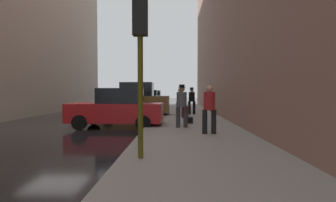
{
  "coord_description": "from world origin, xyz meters",
  "views": [
    {
      "loc": [
        5.25,
        -11.41,
        1.61
      ],
      "look_at": [
        4.86,
        4.52,
        1.07
      ],
      "focal_mm": 28.0,
      "sensor_mm": 36.0,
      "label": 1
    }
  ],
  "objects_px": {
    "pedestrian_in_red_jacket": "(209,107)",
    "traffic_light": "(140,40)",
    "fire_hydrant": "(160,113)",
    "parked_dark_green_sedan": "(150,99)",
    "rolling_suitcase": "(185,112)",
    "parked_red_hatchback": "(117,109)",
    "parked_bronze_suv": "(135,101)",
    "pedestrian_with_fedora": "(192,99)",
    "pedestrian_in_jeans": "(180,101)",
    "pedestrian_with_beanie": "(182,104)",
    "duffel_bag": "(189,120)",
    "parked_silver_sedan": "(144,101)"
  },
  "relations": [
    {
      "from": "parked_red_hatchback",
      "to": "traffic_light",
      "type": "xyz_separation_m",
      "value": [
        1.85,
        -6.09,
        1.91
      ]
    },
    {
      "from": "parked_dark_green_sedan",
      "to": "pedestrian_in_red_jacket",
      "type": "height_order",
      "value": "pedestrian_in_red_jacket"
    },
    {
      "from": "parked_dark_green_sedan",
      "to": "rolling_suitcase",
      "type": "height_order",
      "value": "parked_dark_green_sedan"
    },
    {
      "from": "duffel_bag",
      "to": "fire_hydrant",
      "type": "bearing_deg",
      "value": 132.72
    },
    {
      "from": "pedestrian_in_jeans",
      "to": "pedestrian_in_red_jacket",
      "type": "bearing_deg",
      "value": -82.4
    },
    {
      "from": "pedestrian_with_fedora",
      "to": "pedestrian_with_beanie",
      "type": "height_order",
      "value": "same"
    },
    {
      "from": "parked_silver_sedan",
      "to": "parked_dark_green_sedan",
      "type": "relative_size",
      "value": 1.01
    },
    {
      "from": "fire_hydrant",
      "to": "pedestrian_in_jeans",
      "type": "xyz_separation_m",
      "value": [
        1.13,
        1.88,
        0.61
      ]
    },
    {
      "from": "parked_bronze_suv",
      "to": "fire_hydrant",
      "type": "distance_m",
      "value": 3.72
    },
    {
      "from": "pedestrian_in_jeans",
      "to": "duffel_bag",
      "type": "relative_size",
      "value": 3.89
    },
    {
      "from": "fire_hydrant",
      "to": "pedestrian_in_red_jacket",
      "type": "xyz_separation_m",
      "value": [
        2.03,
        -4.81,
        0.61
      ]
    },
    {
      "from": "pedestrian_in_jeans",
      "to": "pedestrian_in_red_jacket",
      "type": "relative_size",
      "value": 1.0
    },
    {
      "from": "parked_red_hatchback",
      "to": "pedestrian_in_red_jacket",
      "type": "distance_m",
      "value": 4.67
    },
    {
      "from": "pedestrian_with_fedora",
      "to": "pedestrian_with_beanie",
      "type": "distance_m",
      "value": 6.57
    },
    {
      "from": "pedestrian_with_fedora",
      "to": "rolling_suitcase",
      "type": "xyz_separation_m",
      "value": [
        -0.52,
        -2.22,
        -0.65
      ]
    },
    {
      "from": "parked_red_hatchback",
      "to": "parked_bronze_suv",
      "type": "distance_m",
      "value": 5.37
    },
    {
      "from": "parked_silver_sedan",
      "to": "fire_hydrant",
      "type": "xyz_separation_m",
      "value": [
        1.8,
        -8.52,
        -0.35
      ]
    },
    {
      "from": "parked_dark_green_sedan",
      "to": "fire_hydrant",
      "type": "distance_m",
      "value": 14.27
    },
    {
      "from": "parked_red_hatchback",
      "to": "rolling_suitcase",
      "type": "height_order",
      "value": "parked_red_hatchback"
    },
    {
      "from": "pedestrian_with_beanie",
      "to": "pedestrian_in_red_jacket",
      "type": "xyz_separation_m",
      "value": [
        0.92,
        -1.62,
        -0.03
      ]
    },
    {
      "from": "parked_silver_sedan",
      "to": "parked_dark_green_sedan",
      "type": "height_order",
      "value": "same"
    },
    {
      "from": "parked_bronze_suv",
      "to": "duffel_bag",
      "type": "xyz_separation_m",
      "value": [
        3.31,
        -4.84,
        -0.74
      ]
    },
    {
      "from": "parked_dark_green_sedan",
      "to": "parked_bronze_suv",
      "type": "bearing_deg",
      "value": -90.0
    },
    {
      "from": "parked_red_hatchback",
      "to": "pedestrian_with_beanie",
      "type": "bearing_deg",
      "value": -19.59
    },
    {
      "from": "parked_red_hatchback",
      "to": "pedestrian_with_fedora",
      "type": "height_order",
      "value": "pedestrian_with_fedora"
    },
    {
      "from": "parked_bronze_suv",
      "to": "pedestrian_with_beanie",
      "type": "relative_size",
      "value": 2.59
    },
    {
      "from": "parked_bronze_suv",
      "to": "pedestrian_with_fedora",
      "type": "xyz_separation_m",
      "value": [
        3.75,
        0.11,
        0.1
      ]
    },
    {
      "from": "parked_red_hatchback",
      "to": "parked_bronze_suv",
      "type": "bearing_deg",
      "value": 90.0
    },
    {
      "from": "parked_red_hatchback",
      "to": "fire_hydrant",
      "type": "xyz_separation_m",
      "value": [
        1.8,
        2.16,
        -0.35
      ]
    },
    {
      "from": "pedestrian_in_red_jacket",
      "to": "duffel_bag",
      "type": "relative_size",
      "value": 3.89
    },
    {
      "from": "parked_dark_green_sedan",
      "to": "pedestrian_in_red_jacket",
      "type": "xyz_separation_m",
      "value": [
        3.83,
        -18.96,
        0.26
      ]
    },
    {
      "from": "rolling_suitcase",
      "to": "fire_hydrant",
      "type": "bearing_deg",
      "value": -142.45
    },
    {
      "from": "parked_dark_green_sedan",
      "to": "pedestrian_in_red_jacket",
      "type": "bearing_deg",
      "value": -78.58
    },
    {
      "from": "parked_dark_green_sedan",
      "to": "pedestrian_in_jeans",
      "type": "distance_m",
      "value": 12.62
    },
    {
      "from": "traffic_light",
      "to": "pedestrian_in_jeans",
      "type": "distance_m",
      "value": 10.32
    },
    {
      "from": "pedestrian_in_red_jacket",
      "to": "parked_dark_green_sedan",
      "type": "bearing_deg",
      "value": 101.42
    },
    {
      "from": "traffic_light",
      "to": "parked_dark_green_sedan",
      "type": "bearing_deg",
      "value": 94.73
    },
    {
      "from": "pedestrian_with_fedora",
      "to": "duffel_bag",
      "type": "relative_size",
      "value": 4.04
    },
    {
      "from": "traffic_light",
      "to": "pedestrian_in_red_jacket",
      "type": "relative_size",
      "value": 2.11
    },
    {
      "from": "parked_red_hatchback",
      "to": "pedestrian_in_red_jacket",
      "type": "relative_size",
      "value": 2.48
    },
    {
      "from": "pedestrian_in_jeans",
      "to": "pedestrian_with_beanie",
      "type": "distance_m",
      "value": 5.07
    },
    {
      "from": "parked_red_hatchback",
      "to": "parked_dark_green_sedan",
      "type": "bearing_deg",
      "value": 90.0
    },
    {
      "from": "parked_red_hatchback",
      "to": "traffic_light",
      "type": "relative_size",
      "value": 1.18
    },
    {
      "from": "traffic_light",
      "to": "duffel_bag",
      "type": "bearing_deg",
      "value": 77.62
    },
    {
      "from": "parked_bronze_suv",
      "to": "pedestrian_in_jeans",
      "type": "distance_m",
      "value": 3.23
    },
    {
      "from": "duffel_bag",
      "to": "rolling_suitcase",
      "type": "bearing_deg",
      "value": 91.54
    },
    {
      "from": "parked_red_hatchback",
      "to": "duffel_bag",
      "type": "xyz_separation_m",
      "value": [
        3.31,
        0.53,
        -0.56
      ]
    },
    {
      "from": "fire_hydrant",
      "to": "pedestrian_with_fedora",
      "type": "xyz_separation_m",
      "value": [
        1.95,
        3.32,
        0.64
      ]
    },
    {
      "from": "pedestrian_in_red_jacket",
      "to": "traffic_light",
      "type": "bearing_deg",
      "value": -119.89
    },
    {
      "from": "parked_dark_green_sedan",
      "to": "traffic_light",
      "type": "relative_size",
      "value": 1.17
    }
  ]
}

